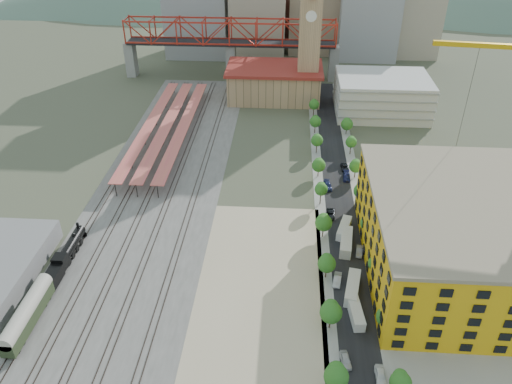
# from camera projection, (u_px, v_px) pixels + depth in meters

# --- Properties ---
(ground) EXTENTS (400.00, 400.00, 0.00)m
(ground) POSITION_uv_depth(u_px,v_px,m) (282.00, 213.00, 134.85)
(ground) COLOR #474C38
(ground) RESTS_ON ground
(ballast_strip) EXTENTS (36.00, 165.00, 0.06)m
(ballast_strip) POSITION_uv_depth(u_px,v_px,m) (165.00, 175.00, 151.57)
(ballast_strip) COLOR #605E59
(ballast_strip) RESTS_ON ground
(dirt_lot) EXTENTS (28.00, 67.00, 0.06)m
(dirt_lot) POSITION_uv_depth(u_px,v_px,m) (260.00, 294.00, 108.55)
(dirt_lot) COLOR tan
(dirt_lot) RESTS_ON ground
(street_asphalt) EXTENTS (12.00, 170.00, 0.06)m
(street_asphalt) POSITION_uv_depth(u_px,v_px,m) (337.00, 185.00, 146.56)
(street_asphalt) COLOR black
(street_asphalt) RESTS_ON ground
(sidewalk_west) EXTENTS (3.00, 170.00, 0.04)m
(sidewalk_west) POSITION_uv_depth(u_px,v_px,m) (318.00, 185.00, 146.87)
(sidewalk_west) COLOR gray
(sidewalk_west) RESTS_ON ground
(sidewalk_east) EXTENTS (3.00, 170.00, 0.04)m
(sidewalk_east) POSITION_uv_depth(u_px,v_px,m) (356.00, 186.00, 146.26)
(sidewalk_east) COLOR gray
(sidewalk_east) RESTS_ON ground
(construction_pad) EXTENTS (50.00, 90.00, 0.06)m
(construction_pad) POSITION_uv_depth(u_px,v_px,m) (474.00, 269.00, 115.49)
(construction_pad) COLOR gray
(construction_pad) RESTS_ON ground
(rail_tracks) EXTENTS (26.56, 160.00, 0.18)m
(rail_tracks) POSITION_uv_depth(u_px,v_px,m) (159.00, 175.00, 151.60)
(rail_tracks) COLOR #382B23
(rail_tracks) RESTS_ON ground
(platform_canopies) EXTENTS (16.00, 80.00, 4.12)m
(platform_canopies) POSITION_uv_depth(u_px,v_px,m) (167.00, 125.00, 172.85)
(platform_canopies) COLOR #D26F50
(platform_canopies) RESTS_ON ground
(station_hall) EXTENTS (38.00, 24.00, 13.10)m
(station_hall) POSITION_uv_depth(u_px,v_px,m) (274.00, 82.00, 200.54)
(station_hall) COLOR tan
(station_hall) RESTS_ON ground
(clock_tower) EXTENTS (12.00, 12.00, 52.00)m
(clock_tower) POSITION_uv_depth(u_px,v_px,m) (310.00, 28.00, 186.29)
(clock_tower) COLOR tan
(clock_tower) RESTS_ON ground
(parking_garage) EXTENTS (34.00, 26.00, 14.00)m
(parking_garage) POSITION_uv_depth(u_px,v_px,m) (382.00, 95.00, 187.98)
(parking_garage) COLOR silver
(parking_garage) RESTS_ON ground
(truss_bridge) EXTENTS (94.00, 9.60, 25.60)m
(truss_bridge) POSITION_uv_depth(u_px,v_px,m) (230.00, 35.00, 214.46)
(truss_bridge) COLOR gray
(truss_bridge) RESTS_ON ground
(construction_building) EXTENTS (44.60, 50.60, 18.80)m
(construction_building) POSITION_uv_depth(u_px,v_px,m) (470.00, 236.00, 110.62)
(construction_building) COLOR #F5AC14
(construction_building) RESTS_ON ground
(street_trees) EXTENTS (15.40, 124.40, 8.00)m
(street_trees) POSITION_uv_depth(u_px,v_px,m) (340.00, 204.00, 138.16)
(street_trees) COLOR #296A20
(street_trees) RESTS_ON ground
(skyline) EXTENTS (133.00, 46.00, 60.00)m
(skyline) POSITION_uv_depth(u_px,v_px,m) (305.00, 7.00, 241.92)
(skyline) COLOR #9EA0A3
(skyline) RESTS_ON ground
(distant_hills) EXTENTS (647.00, 264.00, 227.00)m
(distant_hills) POSITION_uv_depth(u_px,v_px,m) (344.00, 110.00, 393.84)
(distant_hills) COLOR #4C6B59
(distant_hills) RESTS_ON ground
(locomotive) EXTENTS (2.84, 21.90, 5.48)m
(locomotive) POSITION_uv_depth(u_px,v_px,m) (66.00, 255.00, 116.78)
(locomotive) COLOR black
(locomotive) RESTS_ON ground
(coach) EXTENTS (3.14, 18.25, 5.73)m
(coach) POSITION_uv_depth(u_px,v_px,m) (27.00, 314.00, 99.66)
(coach) COLOR #27321B
(coach) RESTS_ON ground
(site_trailer_a) EXTENTS (3.20, 9.01, 2.41)m
(site_trailer_a) POSITION_uv_depth(u_px,v_px,m) (356.00, 312.00, 102.49)
(site_trailer_a) COLOR silver
(site_trailer_a) RESTS_ON ground
(site_trailer_b) EXTENTS (4.53, 10.30, 2.73)m
(site_trailer_b) POSITION_uv_depth(u_px,v_px,m) (352.00, 288.00, 108.32)
(site_trailer_b) COLOR silver
(site_trailer_b) RESTS_ON ground
(site_trailer_c) EXTENTS (3.97, 10.41, 2.78)m
(site_trailer_c) POSITION_uv_depth(u_px,v_px,m) (346.00, 242.00, 121.72)
(site_trailer_c) COLOR silver
(site_trailer_c) RESTS_ON ground
(site_trailer_d) EXTENTS (4.68, 9.05, 2.40)m
(site_trailer_d) POSITION_uv_depth(u_px,v_px,m) (344.00, 228.00, 126.83)
(site_trailer_d) COLOR silver
(site_trailer_d) RESTS_ON ground
(car_0) EXTENTS (2.36, 4.56, 1.48)m
(car_0) POSITION_uv_depth(u_px,v_px,m) (346.00, 360.00, 92.94)
(car_0) COLOR silver
(car_0) RESTS_ON ground
(car_1) EXTENTS (2.44, 4.95, 1.56)m
(car_1) POSITION_uv_depth(u_px,v_px,m) (337.00, 280.00, 111.35)
(car_1) COLOR #ADAEB3
(car_1) RESTS_ON ground
(car_2) EXTENTS (2.88, 5.38, 1.44)m
(car_2) POSITION_uv_depth(u_px,v_px,m) (330.00, 214.00, 132.87)
(car_2) COLOR black
(car_2) RESTS_ON ground
(car_3) EXTENTS (2.62, 5.46, 1.54)m
(car_3) POSITION_uv_depth(u_px,v_px,m) (327.00, 186.00, 145.04)
(car_3) COLOR navy
(car_3) RESTS_ON ground
(car_4) EXTENTS (1.89, 4.69, 1.60)m
(car_4) POSITION_uv_depth(u_px,v_px,m) (381.00, 376.00, 89.97)
(car_4) COLOR white
(car_4) RESTS_ON ground
(car_5) EXTENTS (2.17, 4.54, 1.43)m
(car_5) POSITION_uv_depth(u_px,v_px,m) (359.00, 251.00, 119.81)
(car_5) COLOR gray
(car_5) RESTS_ON ground
(car_6) EXTENTS (2.55, 5.04, 1.37)m
(car_6) POSITION_uv_depth(u_px,v_px,m) (345.00, 168.00, 154.23)
(car_6) COLOR black
(car_6) RESTS_ON ground
(car_7) EXTENTS (2.41, 5.42, 1.55)m
(car_7) POSITION_uv_depth(u_px,v_px,m) (347.00, 177.00, 149.42)
(car_7) COLOR navy
(car_7) RESTS_ON ground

